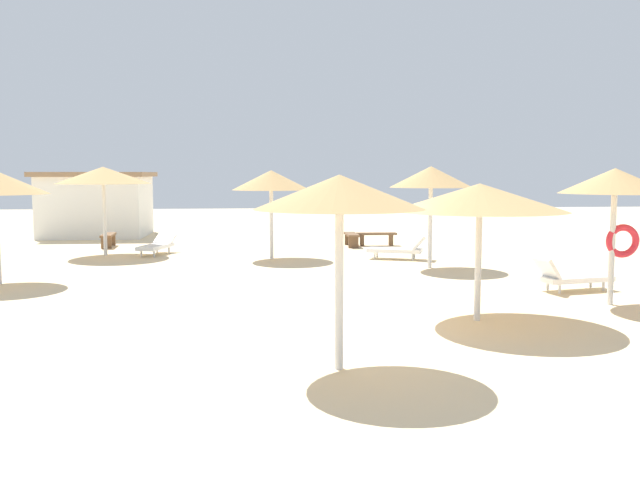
# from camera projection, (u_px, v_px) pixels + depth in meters

# --- Properties ---
(ground_plane) EXTENTS (80.00, 80.00, 0.00)m
(ground_plane) POSITION_uv_depth(u_px,v_px,m) (334.00, 320.00, 12.49)
(ground_plane) COLOR beige
(parasol_1) EXTENTS (2.36, 2.36, 2.91)m
(parasol_1) POSITION_uv_depth(u_px,v_px,m) (431.00, 177.00, 19.18)
(parasol_1) COLOR silver
(parasol_1) RESTS_ON ground
(parasol_3) EXTENTS (2.24, 2.24, 2.82)m
(parasol_3) POSITION_uv_depth(u_px,v_px,m) (615.00, 183.00, 13.75)
(parasol_3) COLOR silver
(parasol_3) RESTS_ON ground
(parasol_4) EXTENTS (3.09, 3.09, 2.93)m
(parasol_4) POSITION_uv_depth(u_px,v_px,m) (103.00, 176.00, 22.14)
(parasol_4) COLOR silver
(parasol_4) RESTS_ON ground
(parasol_5) EXTENTS (2.48, 2.48, 2.81)m
(parasol_5) POSITION_uv_depth(u_px,v_px,m) (271.00, 180.00, 21.29)
(parasol_5) COLOR silver
(parasol_5) RESTS_ON ground
(parasol_6) EXTENTS (3.18, 3.18, 2.53)m
(parasol_6) POSITION_uv_depth(u_px,v_px,m) (480.00, 198.00, 12.27)
(parasol_6) COLOR silver
(parasol_6) RESTS_ON ground
(parasol_8) EXTENTS (2.35, 2.35, 2.70)m
(parasol_8) POSITION_uv_depth(u_px,v_px,m) (339.00, 193.00, 9.15)
(parasol_8) COLOR silver
(parasol_8) RESTS_ON ground
(lounger_1) EXTENTS (1.97, 1.25, 0.78)m
(lounger_1) POSITION_uv_depth(u_px,v_px,m) (399.00, 249.00, 21.33)
(lounger_1) COLOR white
(lounger_1) RESTS_ON ground
(lounger_3) EXTENTS (1.94, 1.02, 0.81)m
(lounger_3) POSITION_uv_depth(u_px,v_px,m) (571.00, 277.00, 15.57)
(lounger_3) COLOR white
(lounger_3) RESTS_ON ground
(lounger_4) EXTENTS (1.13, 2.01, 0.64)m
(lounger_4) POSITION_uv_depth(u_px,v_px,m) (157.00, 245.00, 22.58)
(lounger_4) COLOR white
(lounger_4) RESTS_ON ground
(bench_0) EXTENTS (0.52, 1.53, 0.49)m
(bench_0) POSITION_uv_depth(u_px,v_px,m) (108.00, 238.00, 24.83)
(bench_0) COLOR brown
(bench_0) RESTS_ON ground
(bench_1) EXTENTS (1.51, 0.42, 0.49)m
(bench_1) POSITION_uv_depth(u_px,v_px,m) (376.00, 236.00, 25.34)
(bench_1) COLOR brown
(bench_1) RESTS_ON ground
(bench_2) EXTENTS (0.40, 1.50, 0.49)m
(bench_2) POSITION_uv_depth(u_px,v_px,m) (351.00, 237.00, 25.05)
(bench_2) COLOR brown
(bench_2) RESTS_ON ground
(beach_cabana) EXTENTS (4.60, 4.13, 2.77)m
(beach_cabana) POSITION_uv_depth(u_px,v_px,m) (97.00, 204.00, 29.15)
(beach_cabana) COLOR white
(beach_cabana) RESTS_ON ground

